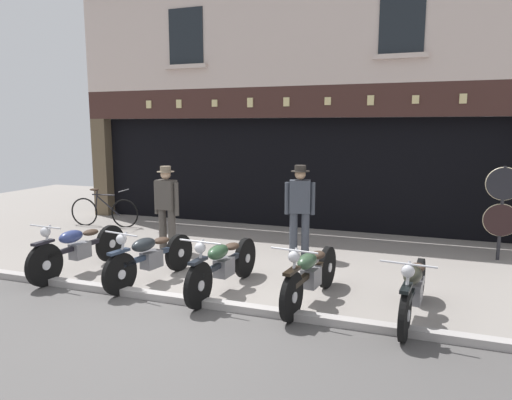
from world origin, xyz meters
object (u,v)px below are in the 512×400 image
at_px(motorcycle_center_left, 150,256).
at_px(leaning_bicycle, 104,211).
at_px(motorcycle_center_right, 311,274).
at_px(shopkeeper_center, 300,206).
at_px(advert_board_near, 233,146).
at_px(motorcycle_right, 413,288).
at_px(motorcycle_center, 223,264).
at_px(tyre_sign_pole, 502,203).
at_px(salesman_left, 167,204).
at_px(motorcycle_left, 79,248).

bearing_deg(motorcycle_center_left, leaning_bicycle, -33.47).
xyz_separation_m(motorcycle_center_right, shopkeeper_center, (-0.74, 2.27, 0.52)).
height_order(motorcycle_center_right, advert_board_near, advert_board_near).
relative_size(motorcycle_center_right, motorcycle_right, 1.02).
height_order(motorcycle_center_right, motorcycle_right, motorcycle_center_right).
bearing_deg(motorcycle_center_left, motorcycle_center, -170.18).
relative_size(tyre_sign_pole, advert_board_near, 1.76).
height_order(salesman_left, tyre_sign_pole, tyre_sign_pole).
xyz_separation_m(motorcycle_center, tyre_sign_pole, (4.03, 3.19, 0.62)).
xyz_separation_m(motorcycle_left, advert_board_near, (0.79, 4.72, 1.50)).
height_order(motorcycle_left, shopkeeper_center, shopkeeper_center).
bearing_deg(advert_board_near, motorcycle_left, -99.53).
height_order(motorcycle_left, tyre_sign_pole, tyre_sign_pole).
bearing_deg(shopkeeper_center, motorcycle_center_left, 38.04).
bearing_deg(advert_board_near, motorcycle_center_left, -83.14).
bearing_deg(motorcycle_center, tyre_sign_pole, -137.02).
bearing_deg(motorcycle_center_left, salesman_left, -56.77).
bearing_deg(shopkeeper_center, motorcycle_left, 22.10).
height_order(tyre_sign_pole, leaning_bicycle, tyre_sign_pole).
bearing_deg(salesman_left, shopkeeper_center, -164.91).
height_order(motorcycle_right, shopkeeper_center, shopkeeper_center).
height_order(motorcycle_center_right, leaning_bicycle, leaning_bicycle).
height_order(motorcycle_center_left, shopkeeper_center, shopkeeper_center).
height_order(motorcycle_center, motorcycle_right, motorcycle_center).
relative_size(shopkeeper_center, tyre_sign_pole, 0.99).
xyz_separation_m(salesman_left, shopkeeper_center, (2.56, 0.43, 0.04)).
relative_size(motorcycle_center, tyre_sign_pole, 1.21).
relative_size(salesman_left, leaning_bicycle, 0.94).
bearing_deg(motorcycle_center_right, tyre_sign_pole, -123.25).
height_order(salesman_left, leaning_bicycle, salesman_left).
bearing_deg(motorcycle_left, shopkeeper_center, -139.81).
xyz_separation_m(motorcycle_center_right, advert_board_near, (-3.10, 4.73, 1.51)).
height_order(motorcycle_center, salesman_left, salesman_left).
bearing_deg(motorcycle_left, motorcycle_right, -176.69).
xyz_separation_m(motorcycle_center_left, motorcycle_center, (1.23, -0.01, 0.01)).
relative_size(motorcycle_center_right, shopkeeper_center, 1.17).
distance_m(motorcycle_center, leaning_bicycle, 5.56).
bearing_deg(motorcycle_left, motorcycle_center_right, -175.63).
relative_size(motorcycle_center_left, motorcycle_center, 0.93).
bearing_deg(motorcycle_center_left, tyre_sign_pole, -138.62).
height_order(motorcycle_center_left, leaning_bicycle, leaning_bicycle).
xyz_separation_m(motorcycle_left, motorcycle_right, (5.22, -0.11, -0.02)).
relative_size(motorcycle_center_right, leaning_bicycle, 1.14).
bearing_deg(salesman_left, leaning_bicycle, -22.37).
bearing_deg(motorcycle_center_left, motorcycle_right, -171.48).
relative_size(motorcycle_center_left, motorcycle_right, 0.99).
xyz_separation_m(motorcycle_right, salesman_left, (-4.64, 1.94, 0.50)).
bearing_deg(leaning_bicycle, motorcycle_center_left, 38.12).
height_order(motorcycle_right, leaning_bicycle, leaning_bicycle).
xyz_separation_m(motorcycle_right, advert_board_near, (-4.43, 4.83, 1.52)).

